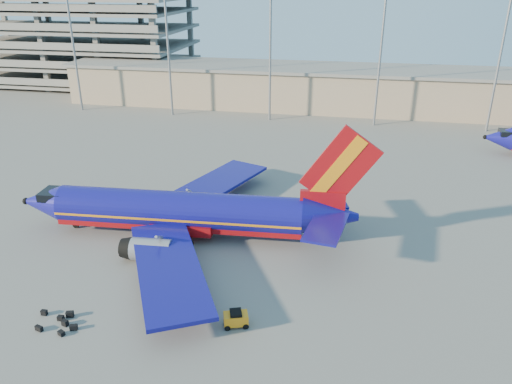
% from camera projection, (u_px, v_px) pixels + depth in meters
% --- Properties ---
extents(ground, '(220.00, 220.00, 0.00)m').
position_uv_depth(ground, '(243.00, 229.00, 55.55)').
color(ground, slate).
rests_on(ground, ground).
extents(terminal_building, '(122.00, 16.00, 8.50)m').
position_uv_depth(terminal_building, '(350.00, 88.00, 104.19)').
color(terminal_building, gray).
rests_on(terminal_building, ground).
extents(parking_garage, '(62.00, 32.00, 21.40)m').
position_uv_depth(parking_garage, '(71.00, 35.00, 128.49)').
color(parking_garage, slate).
rests_on(parking_garage, ground).
extents(light_mast_row, '(101.60, 1.60, 28.65)m').
position_uv_depth(light_mast_row, '(326.00, 27.00, 89.00)').
color(light_mast_row, gray).
rests_on(light_mast_row, ground).
extents(aircraft_main, '(38.51, 36.98, 13.04)m').
position_uv_depth(aircraft_main, '(188.00, 212.00, 53.26)').
color(aircraft_main, navy).
rests_on(aircraft_main, ground).
extents(baggage_tug, '(2.23, 1.76, 1.41)m').
position_uv_depth(baggage_tug, '(236.00, 318.00, 40.03)').
color(baggage_tug, orange).
rests_on(baggage_tug, ground).
extents(luggage_pile, '(4.00, 2.73, 0.53)m').
position_uv_depth(luggage_pile, '(60.00, 322.00, 40.40)').
color(luggage_pile, black).
rests_on(luggage_pile, ground).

